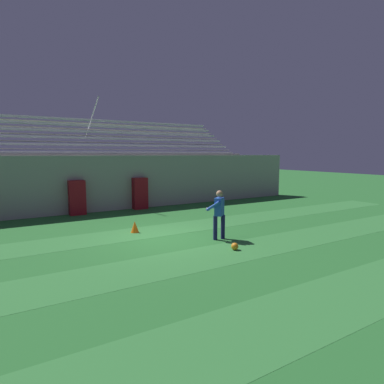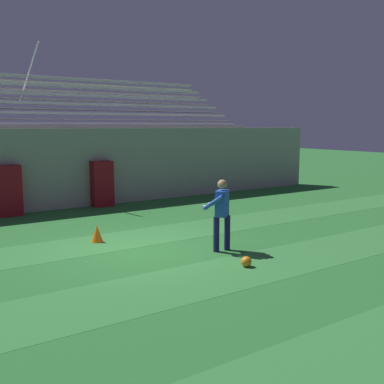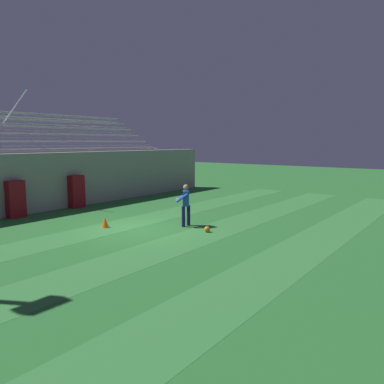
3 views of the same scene
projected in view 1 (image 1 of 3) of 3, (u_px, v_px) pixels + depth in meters
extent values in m
plane|color=#286B2D|center=(163.00, 238.00, 11.00)|extent=(80.00, 80.00, 0.00)
cube|color=#337A38|center=(305.00, 311.00, 5.90)|extent=(28.00, 1.78, 0.01)
cube|color=#337A38|center=(201.00, 258.00, 8.92)|extent=(28.00, 1.78, 0.01)
cube|color=#337A38|center=(150.00, 232.00, 11.94)|extent=(28.00, 1.78, 0.01)
cube|color=#999691|center=(107.00, 183.00, 16.36)|extent=(24.00, 0.60, 2.80)
cube|color=maroon|center=(77.00, 198.00, 15.15)|extent=(0.74, 0.44, 1.64)
cube|color=maroon|center=(140.00, 193.00, 16.78)|extent=(0.74, 0.44, 1.64)
cube|color=#999691|center=(93.00, 179.00, 18.65)|extent=(18.00, 4.60, 2.90)
cube|color=silver|center=(102.00, 153.00, 16.82)|extent=(17.10, 0.36, 0.10)
cube|color=#999691|center=(103.00, 157.00, 16.67)|extent=(17.10, 0.60, 0.04)
cube|color=silver|center=(98.00, 145.00, 17.36)|extent=(17.10, 0.36, 0.10)
cube|color=#999691|center=(99.00, 149.00, 17.22)|extent=(17.10, 0.60, 0.04)
cube|color=silver|center=(94.00, 138.00, 17.91)|extent=(17.10, 0.36, 0.10)
cube|color=#999691|center=(95.00, 142.00, 17.77)|extent=(17.10, 0.60, 0.04)
cube|color=silver|center=(91.00, 132.00, 18.46)|extent=(17.10, 0.36, 0.10)
cube|color=#999691|center=(92.00, 136.00, 18.32)|extent=(17.10, 0.60, 0.04)
cube|color=silver|center=(88.00, 126.00, 19.01)|extent=(17.10, 0.36, 0.10)
cube|color=#999691|center=(89.00, 129.00, 18.86)|extent=(17.10, 0.60, 0.04)
cube|color=silver|center=(85.00, 120.00, 19.55)|extent=(17.10, 0.36, 0.10)
cube|color=#999691|center=(86.00, 123.00, 19.41)|extent=(17.10, 0.60, 0.04)
cylinder|color=silver|center=(91.00, 119.00, 17.82)|extent=(0.06, 3.33, 2.05)
cylinder|color=#19194C|center=(215.00, 228.00, 10.77)|extent=(0.20, 0.20, 0.82)
cylinder|color=#19194C|center=(223.00, 227.00, 10.89)|extent=(0.20, 0.20, 0.82)
cube|color=#234CB2|center=(219.00, 207.00, 10.75)|extent=(0.45, 0.42, 0.60)
sphere|color=#A37556|center=(219.00, 194.00, 10.69)|extent=(0.22, 0.22, 0.22)
cylinder|color=#234CB2|center=(213.00, 206.00, 10.57)|extent=(0.36, 0.44, 0.37)
cylinder|color=#234CB2|center=(218.00, 204.00, 11.01)|extent=(0.36, 0.44, 0.37)
cube|color=silver|center=(208.00, 209.00, 10.70)|extent=(0.15, 0.15, 0.08)
cube|color=silver|center=(212.00, 207.00, 11.07)|extent=(0.15, 0.15, 0.08)
sphere|color=orange|center=(235.00, 246.00, 9.65)|extent=(0.22, 0.22, 0.22)
cone|color=orange|center=(135.00, 227.00, 11.79)|extent=(0.30, 0.30, 0.42)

